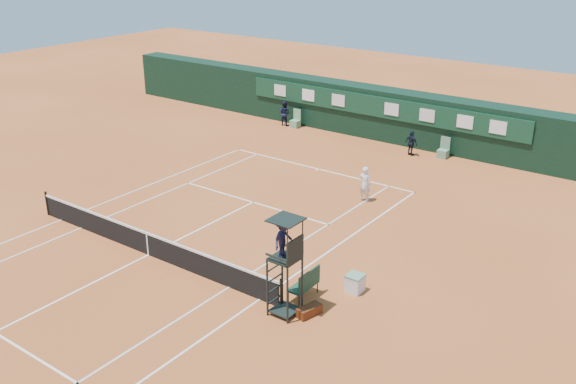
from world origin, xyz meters
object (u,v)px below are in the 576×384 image
object	(u,v)px
tennis_net	(148,243)
umpire_chair	(284,246)
cooler	(355,283)
player	(365,184)
player_bench	(306,283)

from	to	relation	value
tennis_net	umpire_chair	size ratio (longest dim) A/B	3.77
cooler	player	distance (m)	8.15
umpire_chair	player	bearing A→B (deg)	105.00
player_bench	cooler	xyz separation A→B (m)	(1.11, 1.38, -0.27)
player_bench	cooler	world-z (taller)	player_bench
tennis_net	cooler	size ratio (longest dim) A/B	20.00
cooler	player	world-z (taller)	player
umpire_chair	player_bench	world-z (taller)	umpire_chair
player	player_bench	bearing A→B (deg)	107.57
umpire_chair	player_bench	size ratio (longest dim) A/B	2.85
cooler	player	bearing A→B (deg)	117.52
tennis_net	cooler	bearing A→B (deg)	16.84
player_bench	tennis_net	bearing A→B (deg)	-171.65
tennis_net	cooler	xyz separation A→B (m)	(7.81, 2.37, -0.18)
umpire_chair	player	size ratio (longest dim) A/B	2.03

